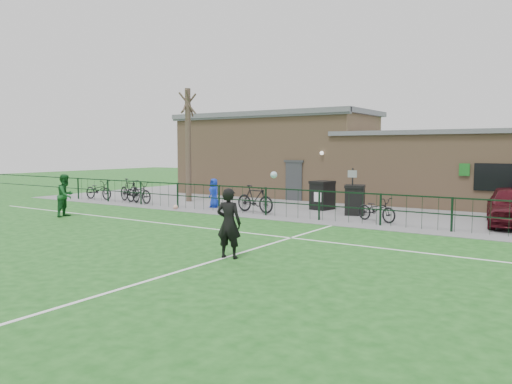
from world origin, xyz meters
The scene contains 20 objects.
ground centered at (0.00, 0.00, 0.00)m, with size 90.00×90.00×0.00m, color #174F17.
paving_strip centered at (0.00, 13.50, 0.01)m, with size 34.00×13.00×0.02m, color slate.
pitch_line_touch centered at (0.00, 7.80, 0.00)m, with size 28.00×0.10×0.01m, color white.
pitch_line_mid centered at (0.00, 4.00, 0.00)m, with size 28.00×0.10×0.01m, color white.
pitch_line_perp centered at (2.00, 0.00, 0.00)m, with size 0.10×16.00×0.01m, color white.
perimeter_fence centered at (0.00, 8.00, 0.60)m, with size 28.00×0.10×1.20m, color black.
bare_tree centered at (-8.00, 10.50, 3.00)m, with size 0.30×0.30×6.00m, color #47362B.
wheelie_bin_left centered at (-0.40, 11.15, 0.64)m, with size 0.82×0.93×1.24m, color black.
wheelie_bin_right centered at (1.57, 10.25, 0.61)m, with size 0.78×0.89×1.19m, color black.
sign_post centered at (1.58, 9.94, 1.02)m, with size 0.06×0.06×2.00m, color black.
bicycle_a centered at (-12.80, 8.44, 0.55)m, with size 0.70×2.02×1.06m, color black.
bicycle_b centered at (-10.42, 8.56, 0.63)m, with size 0.58×2.04×1.23m, color black.
bicycle_c centered at (-9.64, 8.44, 0.57)m, with size 0.73×2.09×1.10m, color black.
bicycle_d centered at (-2.39, 8.50, 0.62)m, with size 0.57×2.01×1.21m, color black.
bicycle_e centered at (3.04, 8.86, 0.49)m, with size 0.63×1.80×0.95m, color black.
spectator_child centered at (-5.05, 8.96, 0.72)m, with size 0.68×0.44×1.39m, color #132FB5.
goalkeeper_kick centered at (2.10, 0.63, 0.94)m, with size 1.30×3.93×2.10m.
outfield_player centered at (-8.34, 3.17, 0.89)m, with size 0.86×0.67×1.77m, color #175222.
ball_ground centered at (-6.20, 7.52, 0.11)m, with size 0.22×0.22×0.22m, color white.
clubhouse centered at (-0.88, 16.50, 2.22)m, with size 24.25×5.40×4.96m.
Camera 1 is at (9.76, -9.66, 2.84)m, focal length 35.00 mm.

